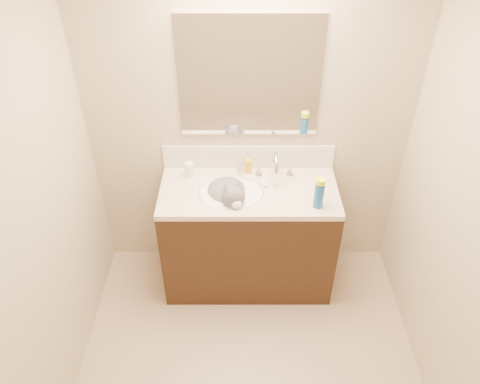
{
  "coord_description": "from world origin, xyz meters",
  "views": [
    {
      "loc": [
        -0.06,
        -1.51,
        2.77
      ],
      "look_at": [
        -0.06,
        0.92,
        0.88
      ],
      "focal_mm": 35.0,
      "sensor_mm": 36.0,
      "label": 1
    }
  ],
  "objects_px": {
    "silver_jar": "(240,170)",
    "spray_can": "(319,196)",
    "faucet": "(275,168)",
    "basin": "(231,201)",
    "pill_bottle": "(190,170)",
    "amber_bottle": "(249,166)",
    "vanity_cabinet": "(248,239)",
    "cat": "(228,196)"
  },
  "relations": [
    {
      "from": "basin",
      "to": "faucet",
      "type": "relative_size",
      "value": 1.61
    },
    {
      "from": "amber_bottle",
      "to": "pill_bottle",
      "type": "bearing_deg",
      "value": -172.99
    },
    {
      "from": "silver_jar",
      "to": "spray_can",
      "type": "relative_size",
      "value": 0.32
    },
    {
      "from": "basin",
      "to": "faucet",
      "type": "height_order",
      "value": "faucet"
    },
    {
      "from": "silver_jar",
      "to": "amber_bottle",
      "type": "height_order",
      "value": "amber_bottle"
    },
    {
      "from": "cat",
      "to": "spray_can",
      "type": "distance_m",
      "value": 0.61
    },
    {
      "from": "basin",
      "to": "silver_jar",
      "type": "relative_size",
      "value": 8.32
    },
    {
      "from": "cat",
      "to": "spray_can",
      "type": "height_order",
      "value": "spray_can"
    },
    {
      "from": "vanity_cabinet",
      "to": "pill_bottle",
      "type": "xyz_separation_m",
      "value": [
        -0.41,
        0.15,
        0.51
      ]
    },
    {
      "from": "vanity_cabinet",
      "to": "pill_bottle",
      "type": "relative_size",
      "value": 10.81
    },
    {
      "from": "pill_bottle",
      "to": "silver_jar",
      "type": "bearing_deg",
      "value": 5.74
    },
    {
      "from": "vanity_cabinet",
      "to": "cat",
      "type": "relative_size",
      "value": 2.76
    },
    {
      "from": "pill_bottle",
      "to": "amber_bottle",
      "type": "distance_m",
      "value": 0.41
    },
    {
      "from": "basin",
      "to": "pill_bottle",
      "type": "xyz_separation_m",
      "value": [
        -0.29,
        0.18,
        0.13
      ]
    },
    {
      "from": "faucet",
      "to": "cat",
      "type": "relative_size",
      "value": 0.65
    },
    {
      "from": "cat",
      "to": "amber_bottle",
      "type": "xyz_separation_m",
      "value": [
        0.14,
        0.23,
        0.08
      ]
    },
    {
      "from": "basin",
      "to": "amber_bottle",
      "type": "bearing_deg",
      "value": 62.66
    },
    {
      "from": "vanity_cabinet",
      "to": "spray_can",
      "type": "height_order",
      "value": "spray_can"
    },
    {
      "from": "spray_can",
      "to": "faucet",
      "type": "bearing_deg",
      "value": 129.63
    },
    {
      "from": "vanity_cabinet",
      "to": "amber_bottle",
      "type": "relative_size",
      "value": 11.07
    },
    {
      "from": "vanity_cabinet",
      "to": "basin",
      "type": "distance_m",
      "value": 0.4
    },
    {
      "from": "amber_bottle",
      "to": "silver_jar",
      "type": "bearing_deg",
      "value": -165.3
    },
    {
      "from": "faucet",
      "to": "spray_can",
      "type": "xyz_separation_m",
      "value": [
        0.26,
        -0.31,
        -0.0
      ]
    },
    {
      "from": "pill_bottle",
      "to": "spray_can",
      "type": "relative_size",
      "value": 0.65
    },
    {
      "from": "pill_bottle",
      "to": "silver_jar",
      "type": "height_order",
      "value": "pill_bottle"
    },
    {
      "from": "pill_bottle",
      "to": "amber_bottle",
      "type": "relative_size",
      "value": 1.02
    },
    {
      "from": "pill_bottle",
      "to": "basin",
      "type": "bearing_deg",
      "value": -32.3
    },
    {
      "from": "cat",
      "to": "spray_can",
      "type": "bearing_deg",
      "value": -34.11
    },
    {
      "from": "silver_jar",
      "to": "amber_bottle",
      "type": "distance_m",
      "value": 0.06
    },
    {
      "from": "basin",
      "to": "silver_jar",
      "type": "height_order",
      "value": "silver_jar"
    },
    {
      "from": "pill_bottle",
      "to": "spray_can",
      "type": "height_order",
      "value": "spray_can"
    },
    {
      "from": "amber_bottle",
      "to": "spray_can",
      "type": "relative_size",
      "value": 0.63
    },
    {
      "from": "faucet",
      "to": "amber_bottle",
      "type": "relative_size",
      "value": 2.58
    },
    {
      "from": "cat",
      "to": "spray_can",
      "type": "relative_size",
      "value": 2.54
    },
    {
      "from": "cat",
      "to": "pill_bottle",
      "type": "distance_m",
      "value": 0.33
    },
    {
      "from": "vanity_cabinet",
      "to": "basin",
      "type": "relative_size",
      "value": 2.67
    },
    {
      "from": "basin",
      "to": "cat",
      "type": "height_order",
      "value": "cat"
    },
    {
      "from": "basin",
      "to": "silver_jar",
      "type": "bearing_deg",
      "value": 73.71
    },
    {
      "from": "basin",
      "to": "faucet",
      "type": "bearing_deg",
      "value": 29.12
    },
    {
      "from": "vanity_cabinet",
      "to": "amber_bottle",
      "type": "distance_m",
      "value": 0.54
    },
    {
      "from": "silver_jar",
      "to": "spray_can",
      "type": "height_order",
      "value": "spray_can"
    },
    {
      "from": "pill_bottle",
      "to": "cat",
      "type": "bearing_deg",
      "value": -33.41
    }
  ]
}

